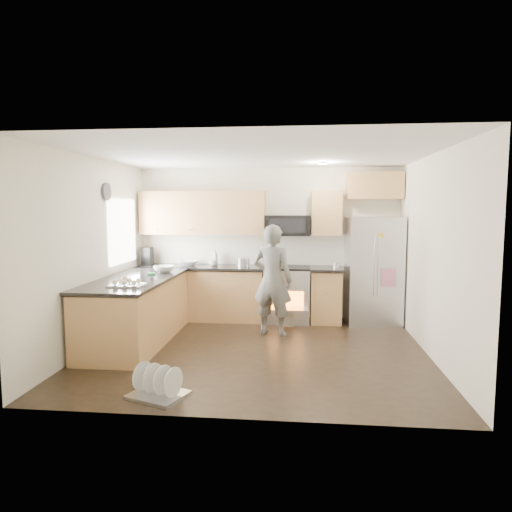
# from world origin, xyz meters

# --- Properties ---
(ground) EXTENTS (4.50, 4.50, 0.00)m
(ground) POSITION_xyz_m (0.00, 0.00, 0.00)
(ground) COLOR black
(ground) RESTS_ON ground
(room_shell) EXTENTS (4.54, 4.04, 2.62)m
(room_shell) POSITION_xyz_m (-0.04, 0.02, 1.67)
(room_shell) COLOR white
(room_shell) RESTS_ON ground
(back_cabinet_run) EXTENTS (4.45, 0.64, 2.50)m
(back_cabinet_run) POSITION_xyz_m (-0.59, 1.75, 0.96)
(back_cabinet_run) COLOR #B88949
(back_cabinet_run) RESTS_ON ground
(peninsula) EXTENTS (0.96, 2.36, 1.02)m
(peninsula) POSITION_xyz_m (-1.75, 0.25, 0.46)
(peninsula) COLOR #B88949
(peninsula) RESTS_ON ground
(stove_range) EXTENTS (0.76, 0.97, 1.79)m
(stove_range) POSITION_xyz_m (0.35, 1.69, 0.68)
(stove_range) COLOR #B7B7BC
(stove_range) RESTS_ON ground
(refrigerator) EXTENTS (0.91, 0.73, 1.77)m
(refrigerator) POSITION_xyz_m (1.77, 1.70, 0.88)
(refrigerator) COLOR #B7B7BC
(refrigerator) RESTS_ON ground
(person) EXTENTS (0.69, 0.54, 1.67)m
(person) POSITION_xyz_m (0.16, 0.83, 0.84)
(person) COLOR slate
(person) RESTS_ON ground
(dish_rack) EXTENTS (0.66, 0.60, 0.34)m
(dish_rack) POSITION_xyz_m (-0.85, -1.58, 0.09)
(dish_rack) COLOR #B7B7BC
(dish_rack) RESTS_ON ground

